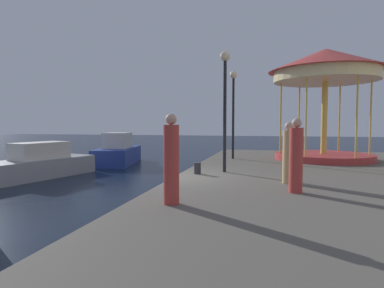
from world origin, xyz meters
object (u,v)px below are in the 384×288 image
lamp_post_mid_promenade (233,99)px  lamp_post_near_edge (225,90)px  motorboat_blue (118,152)px  person_by_the_water (289,155)px  carousel (325,77)px  person_far_corner (296,158)px  person_near_carousel (171,162)px  bollard_center (197,168)px  motorboat_grey (37,165)px

lamp_post_mid_promenade → lamp_post_near_edge: bearing=-87.4°
motorboat_blue → person_by_the_water: bearing=-42.0°
carousel → person_far_corner: size_ratio=2.86×
person_near_carousel → person_by_the_water: (2.60, 3.17, -0.08)m
motorboat_blue → lamp_post_mid_promenade: 8.67m
person_near_carousel → person_by_the_water: 4.10m
motorboat_blue → bollard_center: motorboat_blue is taller
carousel → bollard_center: 8.59m
carousel → person_far_corner: carousel is taller
lamp_post_mid_promenade → person_far_corner: bearing=-72.2°
lamp_post_mid_promenade → person_far_corner: lamp_post_mid_promenade is taller
motorboat_grey → motorboat_blue: bearing=78.7°
motorboat_blue → motorboat_grey: bearing=-101.3°
person_near_carousel → person_far_corner: size_ratio=1.04×
carousel → motorboat_blue: bearing=170.3°
motorboat_grey → bollard_center: motorboat_grey is taller
lamp_post_near_edge → person_far_corner: 4.31m
lamp_post_mid_promenade → motorboat_grey: bearing=-159.8°
motorboat_blue → lamp_post_near_edge: (7.88, -7.26, 3.02)m
motorboat_blue → carousel: bearing=-9.7°
motorboat_grey → person_by_the_water: (11.19, -3.09, 1.01)m
person_by_the_water → person_far_corner: person_far_corner is taller
motorboat_grey → bollard_center: bearing=-13.7°
motorboat_blue → person_far_corner: size_ratio=2.73×
motorboat_blue → person_by_the_water: (10.01, -9.01, 0.90)m
carousel → lamp_post_mid_promenade: carousel is taller
carousel → motorboat_grey: bearing=-163.7°
motorboat_blue → person_near_carousel: person_near_carousel is taller
lamp_post_near_edge → lamp_post_mid_promenade: 4.61m
motorboat_grey → person_far_corner: person_far_corner is taller
motorboat_grey → person_far_corner: (11.30, -4.39, 1.06)m
carousel → person_by_the_water: carousel is taller
person_by_the_water → motorboat_blue: bearing=138.0°
carousel → person_near_carousel: (-4.62, -10.11, -3.09)m
bollard_center → person_by_the_water: 3.25m
carousel → lamp_post_mid_promenade: size_ratio=1.23×
person_far_corner → lamp_post_mid_promenade: bearing=107.8°
bollard_center → person_near_carousel: 4.34m
lamp_post_mid_promenade → person_near_carousel: (-0.26, -9.52, -2.06)m
carousel → lamp_post_mid_promenade: (-4.36, -0.60, -1.03)m
motorboat_blue → person_far_corner: 14.48m
person_near_carousel → person_far_corner: (2.71, 1.87, -0.04)m
lamp_post_near_edge → person_near_carousel: 5.34m
motorboat_blue → lamp_post_near_edge: size_ratio=1.19×
motorboat_grey → person_near_carousel: size_ratio=3.07×
person_near_carousel → person_far_corner: person_near_carousel is taller
lamp_post_mid_promenade → person_near_carousel: lamp_post_mid_promenade is taller
motorboat_grey → carousel: size_ratio=1.12×
motorboat_blue → lamp_post_mid_promenade: bearing=-19.1°
carousel → lamp_post_mid_promenade: bearing=-172.2°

